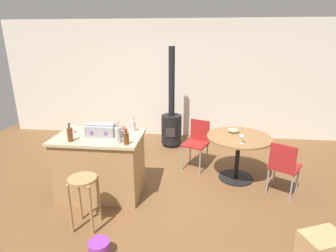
# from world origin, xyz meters

# --- Properties ---
(ground_plane) EXTENTS (8.80, 8.80, 0.00)m
(ground_plane) POSITION_xyz_m (0.00, 0.00, 0.00)
(ground_plane) COLOR brown
(back_wall) EXTENTS (8.00, 0.10, 2.70)m
(back_wall) POSITION_xyz_m (0.00, 2.67, 1.35)
(back_wall) COLOR beige
(back_wall) RESTS_ON ground_plane
(kitchen_island) EXTENTS (1.24, 0.80, 0.93)m
(kitchen_island) POSITION_xyz_m (-0.76, -0.13, 0.47)
(kitchen_island) COLOR #A37A4C
(kitchen_island) RESTS_ON ground_plane
(wooden_stool) EXTENTS (0.34, 0.34, 0.69)m
(wooden_stool) POSITION_xyz_m (-0.69, -0.91, 0.50)
(wooden_stool) COLOR #A37A4C
(wooden_stool) RESTS_ON ground_plane
(dining_table) EXTENTS (1.04, 1.04, 0.76)m
(dining_table) POSITION_xyz_m (1.33, 0.55, 0.58)
(dining_table) COLOR black
(dining_table) RESTS_ON ground_plane
(folding_chair_near) EXTENTS (0.55, 0.55, 0.85)m
(folding_chair_near) POSITION_xyz_m (1.93, 0.10, 0.50)
(folding_chair_near) COLOR maroon
(folding_chair_near) RESTS_ON ground_plane
(folding_chair_far) EXTENTS (0.52, 0.52, 0.87)m
(folding_chair_far) POSITION_xyz_m (0.66, 0.91, 0.52)
(folding_chair_far) COLOR maroon
(folding_chair_far) RESTS_ON ground_plane
(wood_stove) EXTENTS (0.44, 0.45, 2.13)m
(wood_stove) POSITION_xyz_m (0.10, 1.93, 0.52)
(wood_stove) COLOR black
(wood_stove) RESTS_ON ground_plane
(toolbox) EXTENTS (0.41, 0.23, 0.18)m
(toolbox) POSITION_xyz_m (-0.72, -0.11, 1.01)
(toolbox) COLOR gray
(toolbox) RESTS_ON kitchen_island
(bottle_0) EXTENTS (0.07, 0.07, 0.26)m
(bottle_0) POSITION_xyz_m (-1.05, -0.38, 1.03)
(bottle_0) COLOR #603314
(bottle_0) RESTS_ON kitchen_island
(bottle_1) EXTENTS (0.08, 0.08, 0.30)m
(bottle_1) POSITION_xyz_m (-0.39, -0.36, 1.04)
(bottle_1) COLOR #B7B2AD
(bottle_1) RESTS_ON kitchen_island
(bottle_2) EXTENTS (0.07, 0.07, 0.22)m
(bottle_2) POSITION_xyz_m (-0.27, -0.41, 1.02)
(bottle_2) COLOR #603314
(bottle_2) RESTS_ON kitchen_island
(bottle_3) EXTENTS (0.08, 0.08, 0.21)m
(bottle_3) POSITION_xyz_m (-0.31, 0.13, 1.01)
(bottle_3) COLOR #B7B2AD
(bottle_3) RESTS_ON kitchen_island
(cup_0) EXTENTS (0.11, 0.07, 0.11)m
(cup_0) POSITION_xyz_m (-1.20, -0.05, 0.98)
(cup_0) COLOR white
(cup_0) RESTS_ON kitchen_island
(cup_1) EXTENTS (0.12, 0.09, 0.10)m
(cup_1) POSITION_xyz_m (-0.44, 0.03, 0.98)
(cup_1) COLOR #DB6651
(cup_1) RESTS_ON kitchen_island
(cup_2) EXTENTS (0.12, 0.09, 0.11)m
(cup_2) POSITION_xyz_m (-0.43, -0.17, 0.98)
(cup_2) COLOR #4C7099
(cup_2) RESTS_ON kitchen_island
(wine_glass) EXTENTS (0.07, 0.07, 0.14)m
(wine_glass) POSITION_xyz_m (1.32, 0.25, 0.86)
(wine_glass) COLOR silver
(wine_glass) RESTS_ON dining_table
(serving_bowl) EXTENTS (0.18, 0.18, 0.07)m
(serving_bowl) POSITION_xyz_m (1.26, 0.75, 0.79)
(serving_bowl) COLOR tan
(serving_bowl) RESTS_ON dining_table
(cardboard_box) EXTENTS (0.52, 0.45, 0.31)m
(cardboard_box) POSITION_xyz_m (1.99, -1.16, 0.16)
(cardboard_box) COLOR tan
(cardboard_box) RESTS_ON ground_plane
(plastic_bucket) EXTENTS (0.23, 0.23, 0.18)m
(plastic_bucket) POSITION_xyz_m (-0.36, -1.36, 0.09)
(plastic_bucket) COLOR purple
(plastic_bucket) RESTS_ON ground_plane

